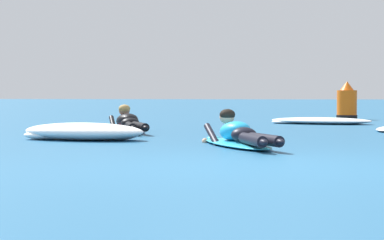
% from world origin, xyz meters
% --- Properties ---
extents(ground_plane, '(120.00, 120.00, 0.00)m').
position_xyz_m(ground_plane, '(0.00, 10.00, 0.00)').
color(ground_plane, '#235B84').
extents(surfer_near, '(1.38, 2.57, 0.54)m').
position_xyz_m(surfer_near, '(-0.40, 2.69, 0.13)').
color(surfer_near, '#2DB2D1').
rests_on(surfer_near, ground).
extents(surfer_far, '(1.27, 2.66, 0.54)m').
position_xyz_m(surfer_far, '(-2.63, 6.18, 0.14)').
color(surfer_far, '#E54C66').
rests_on(surfer_far, ground).
extents(whitewater_mid_left, '(2.54, 1.70, 0.15)m').
position_xyz_m(whitewater_mid_left, '(1.00, 10.20, 0.07)').
color(whitewater_mid_left, white).
rests_on(whitewater_mid_left, ground).
extents(whitewater_back, '(2.09, 1.31, 0.26)m').
position_xyz_m(whitewater_back, '(-2.82, 3.79, 0.12)').
color(whitewater_back, white).
rests_on(whitewater_back, ground).
extents(channel_marker_buoy, '(0.55, 0.55, 1.01)m').
position_xyz_m(channel_marker_buoy, '(1.80, 13.20, 0.40)').
color(channel_marker_buoy, '#EA5B0F').
rests_on(channel_marker_buoy, ground).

